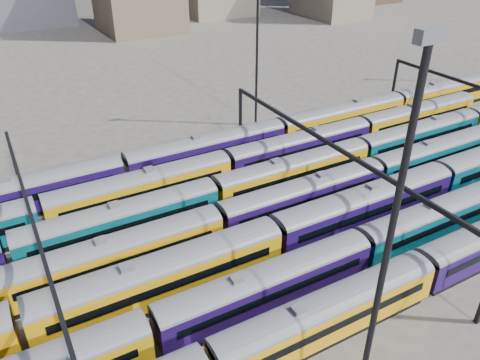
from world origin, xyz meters
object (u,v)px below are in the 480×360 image
mast_2 (385,263)px  rake_2 (19,323)px  rake_0 (328,311)px  rake_1 (268,283)px

mast_2 → rake_2: bearing=136.3°
rake_0 → mast_2: (-3.26, -7.00, 11.34)m
rake_0 → rake_1: bearing=115.5°
mast_2 → rake_0: bearing=65.0°
rake_0 → rake_2: bearing=154.6°
mast_2 → rake_1: bearing=85.8°
rake_1 → mast_2: (-0.88, -12.00, 11.35)m
rake_1 → mast_2: bearing=-94.2°
rake_0 → rake_1: size_ratio=0.72×
rake_0 → rake_1: 5.54m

